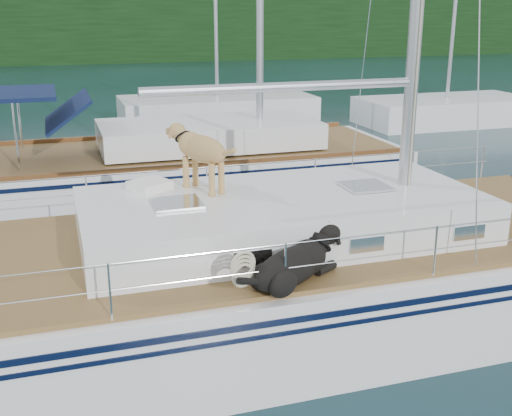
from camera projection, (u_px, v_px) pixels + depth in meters
name	position (u px, v px, depth m)	size (l,w,h in m)	color
ground	(225.00, 328.00, 8.69)	(120.00, 120.00, 0.00)	black
tree_line	(71.00, 23.00, 48.70)	(90.00, 3.00, 6.00)	black
shore_bank	(73.00, 54.00, 50.51)	(92.00, 1.00, 1.20)	#595147
main_sailboat	(231.00, 281.00, 8.51)	(12.00, 3.99, 14.01)	white
neighbor_sailboat	(162.00, 173.00, 14.28)	(11.00, 3.50, 13.30)	white
bg_boat_center	(217.00, 110.00, 24.26)	(7.20, 3.00, 11.65)	white
bg_boat_east	(446.00, 111.00, 23.85)	(6.40, 3.00, 11.65)	white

